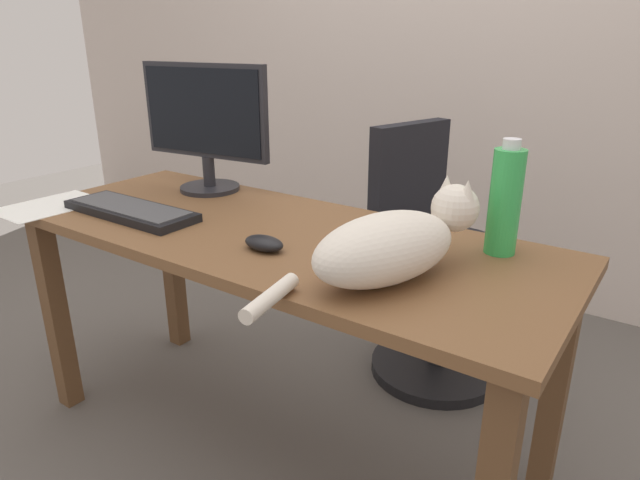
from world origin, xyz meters
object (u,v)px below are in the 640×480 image
(office_chair, at_px, (432,272))
(cat, at_px, (393,243))
(keyboard, at_px, (131,210))
(computer_mouse, at_px, (264,243))
(monitor, at_px, (205,123))
(water_bottle, at_px, (505,201))

(office_chair, height_order, cat, office_chair)
(keyboard, distance_m, computer_mouse, 0.51)
(monitor, relative_size, cat, 0.83)
(office_chair, height_order, computer_mouse, office_chair)
(office_chair, bearing_deg, keyboard, -127.62)
(office_chair, relative_size, cat, 1.59)
(monitor, relative_size, keyboard, 1.09)
(monitor, bearing_deg, keyboard, -88.30)
(office_chair, height_order, keyboard, office_chair)
(computer_mouse, bearing_deg, keyboard, -179.29)
(cat, xyz_separation_m, water_bottle, (0.14, 0.29, 0.05))
(monitor, distance_m, keyboard, 0.39)
(water_bottle, bearing_deg, office_chair, 127.49)
(keyboard, bearing_deg, cat, 2.49)
(office_chair, bearing_deg, cat, -73.66)
(keyboard, height_order, cat, cat)
(office_chair, bearing_deg, monitor, -143.05)
(cat, bearing_deg, monitor, 161.01)
(cat, relative_size, computer_mouse, 5.28)
(monitor, height_order, keyboard, monitor)
(keyboard, relative_size, computer_mouse, 4.00)
(monitor, relative_size, computer_mouse, 4.36)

